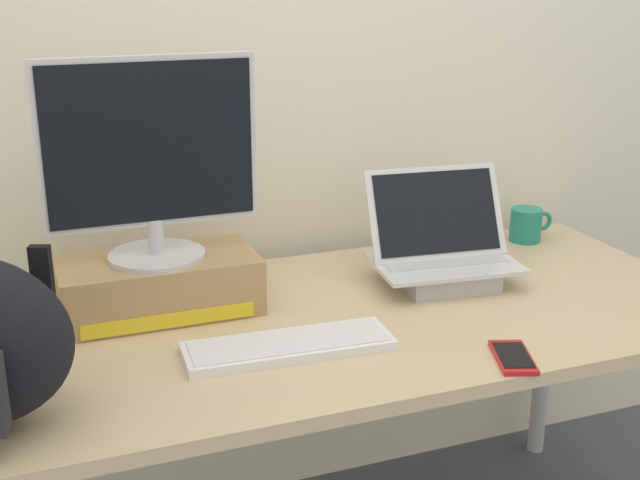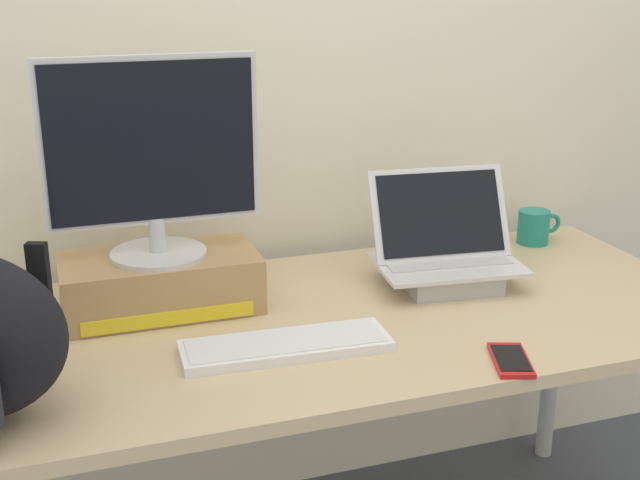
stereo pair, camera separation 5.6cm
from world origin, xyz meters
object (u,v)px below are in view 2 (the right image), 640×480
object	(u,v)px
coffee_mug	(534,227)
cell_phone	(511,360)
open_laptop	(446,261)
plush_toy	(18,289)
external_keyboard	(286,345)
desktop_monitor	(152,159)
toner_box_yellow	(160,283)

from	to	relation	value
coffee_mug	cell_phone	size ratio (longest dim) A/B	0.83
open_laptop	plush_toy	world-z (taller)	open_laptop
external_keyboard	plush_toy	bearing A→B (deg)	143.95
desktop_monitor	plush_toy	world-z (taller)	desktop_monitor
desktop_monitor	cell_phone	world-z (taller)	desktop_monitor
toner_box_yellow	desktop_monitor	xyz separation A→B (m)	(-0.00, -0.00, 0.29)
toner_box_yellow	open_laptop	size ratio (longest dim) A/B	1.19
open_laptop	external_keyboard	bearing A→B (deg)	-147.86
toner_box_yellow	plush_toy	xyz separation A→B (m)	(-0.31, 0.12, -0.02)
cell_phone	plush_toy	bearing A→B (deg)	165.70
cell_phone	open_laptop	bearing A→B (deg)	99.70
external_keyboard	coffee_mug	bearing A→B (deg)	30.00
cell_phone	plush_toy	world-z (taller)	plush_toy
external_keyboard	cell_phone	distance (m)	0.45
open_laptop	desktop_monitor	bearing A→B (deg)	-179.24
desktop_monitor	plush_toy	size ratio (longest dim) A/B	5.51
external_keyboard	cell_phone	world-z (taller)	external_keyboard
open_laptop	coffee_mug	xyz separation A→B (m)	(0.38, 0.20, -0.01)
desktop_monitor	plush_toy	bearing A→B (deg)	158.91
open_laptop	coffee_mug	distance (m)	0.43
coffee_mug	desktop_monitor	bearing A→B (deg)	-172.58
open_laptop	cell_phone	distance (m)	0.44
coffee_mug	plush_toy	xyz separation A→B (m)	(-1.37, -0.02, -0.00)
desktop_monitor	plush_toy	xyz separation A→B (m)	(-0.31, 0.12, -0.31)
desktop_monitor	coffee_mug	distance (m)	1.11
toner_box_yellow	plush_toy	world-z (taller)	toner_box_yellow
cell_phone	plush_toy	size ratio (longest dim) A/B	1.87
plush_toy	desktop_monitor	bearing A→B (deg)	-21.25
open_laptop	cell_phone	world-z (taller)	open_laptop
coffee_mug	toner_box_yellow	bearing A→B (deg)	-172.64
desktop_monitor	external_keyboard	bearing A→B (deg)	-55.16
desktop_monitor	open_laptop	size ratio (longest dim) A/B	1.26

